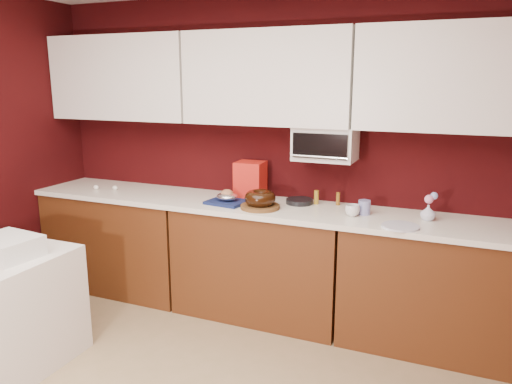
{
  "coord_description": "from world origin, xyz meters",
  "views": [
    {
      "loc": [
        1.42,
        -1.5,
        1.85
      ],
      "look_at": [
        -0.0,
        1.84,
        1.02
      ],
      "focal_mm": 35.0,
      "sensor_mm": 36.0,
      "label": 1
    }
  ],
  "objects_px": {
    "bundt_cake": "(260,198)",
    "flower_vase": "(428,212)",
    "toaster_oven": "(326,143)",
    "coffee_mug": "(353,209)",
    "newspaper_stack": "(7,247)",
    "pandoro_box": "(250,180)",
    "blue_jar": "(364,207)",
    "foil_ham_nest": "(227,197)"
  },
  "relations": [
    {
      "from": "bundt_cake",
      "to": "toaster_oven",
      "type": "bearing_deg",
      "value": 34.12
    },
    {
      "from": "pandoro_box",
      "to": "bundt_cake",
      "type": "bearing_deg",
      "value": -55.97
    },
    {
      "from": "bundt_cake",
      "to": "flower_vase",
      "type": "distance_m",
      "value": 1.19
    },
    {
      "from": "coffee_mug",
      "to": "newspaper_stack",
      "type": "bearing_deg",
      "value": -146.41
    },
    {
      "from": "blue_jar",
      "to": "flower_vase",
      "type": "xyz_separation_m",
      "value": [
        0.43,
        0.02,
        0.01
      ]
    },
    {
      "from": "coffee_mug",
      "to": "newspaper_stack",
      "type": "relative_size",
      "value": 0.26
    },
    {
      "from": "pandoro_box",
      "to": "blue_jar",
      "type": "relative_size",
      "value": 2.92
    },
    {
      "from": "coffee_mug",
      "to": "bundt_cake",
      "type": "bearing_deg",
      "value": -174.74
    },
    {
      "from": "toaster_oven",
      "to": "bundt_cake",
      "type": "xyz_separation_m",
      "value": [
        -0.41,
        -0.28,
        -0.39
      ]
    },
    {
      "from": "blue_jar",
      "to": "foil_ham_nest",
      "type": "bearing_deg",
      "value": -174.75
    },
    {
      "from": "bundt_cake",
      "to": "newspaper_stack",
      "type": "bearing_deg",
      "value": -135.54
    },
    {
      "from": "toaster_oven",
      "to": "bundt_cake",
      "type": "bearing_deg",
      "value": -145.88
    },
    {
      "from": "pandoro_box",
      "to": "coffee_mug",
      "type": "bearing_deg",
      "value": -15.37
    },
    {
      "from": "bundt_cake",
      "to": "flower_vase",
      "type": "xyz_separation_m",
      "value": [
        1.18,
        0.16,
        -0.02
      ]
    },
    {
      "from": "newspaper_stack",
      "to": "coffee_mug",
      "type": "bearing_deg",
      "value": 33.59
    },
    {
      "from": "flower_vase",
      "to": "newspaper_stack",
      "type": "xyz_separation_m",
      "value": [
        -2.4,
        -1.36,
        -0.15
      ]
    },
    {
      "from": "bundt_cake",
      "to": "pandoro_box",
      "type": "bearing_deg",
      "value": 126.76
    },
    {
      "from": "bundt_cake",
      "to": "flower_vase",
      "type": "height_order",
      "value": "bundt_cake"
    },
    {
      "from": "toaster_oven",
      "to": "newspaper_stack",
      "type": "bearing_deg",
      "value": -137.85
    },
    {
      "from": "newspaper_stack",
      "to": "flower_vase",
      "type": "bearing_deg",
      "value": 29.5
    },
    {
      "from": "pandoro_box",
      "to": "flower_vase",
      "type": "height_order",
      "value": "pandoro_box"
    },
    {
      "from": "newspaper_stack",
      "to": "pandoro_box",
      "type": "bearing_deg",
      "value": 54.75
    },
    {
      "from": "toaster_oven",
      "to": "coffee_mug",
      "type": "relative_size",
      "value": 4.57
    },
    {
      "from": "coffee_mug",
      "to": "blue_jar",
      "type": "bearing_deg",
      "value": 48.29
    },
    {
      "from": "pandoro_box",
      "to": "flower_vase",
      "type": "distance_m",
      "value": 1.37
    },
    {
      "from": "pandoro_box",
      "to": "flower_vase",
      "type": "xyz_separation_m",
      "value": [
        1.37,
        -0.1,
        -0.09
      ]
    },
    {
      "from": "foil_ham_nest",
      "to": "pandoro_box",
      "type": "bearing_deg",
      "value": 64.6
    },
    {
      "from": "toaster_oven",
      "to": "blue_jar",
      "type": "relative_size",
      "value": 4.37
    },
    {
      "from": "coffee_mug",
      "to": "toaster_oven",
      "type": "bearing_deg",
      "value": 141.11
    },
    {
      "from": "foil_ham_nest",
      "to": "bundt_cake",
      "type": "bearing_deg",
      "value": -8.25
    },
    {
      "from": "toaster_oven",
      "to": "newspaper_stack",
      "type": "distance_m",
      "value": 2.27
    },
    {
      "from": "bundt_cake",
      "to": "flower_vase",
      "type": "relative_size",
      "value": 1.89
    },
    {
      "from": "toaster_oven",
      "to": "newspaper_stack",
      "type": "height_order",
      "value": "toaster_oven"
    },
    {
      "from": "toaster_oven",
      "to": "bundt_cake",
      "type": "distance_m",
      "value": 0.63
    },
    {
      "from": "toaster_oven",
      "to": "coffee_mug",
      "type": "height_order",
      "value": "toaster_oven"
    },
    {
      "from": "foil_ham_nest",
      "to": "flower_vase",
      "type": "distance_m",
      "value": 1.47
    },
    {
      "from": "blue_jar",
      "to": "flower_vase",
      "type": "relative_size",
      "value": 0.83
    },
    {
      "from": "pandoro_box",
      "to": "blue_jar",
      "type": "distance_m",
      "value": 0.95
    },
    {
      "from": "coffee_mug",
      "to": "newspaper_stack",
      "type": "distance_m",
      "value": 2.29
    },
    {
      "from": "pandoro_box",
      "to": "blue_jar",
      "type": "xyz_separation_m",
      "value": [
        0.94,
        -0.12,
        -0.1
      ]
    },
    {
      "from": "newspaper_stack",
      "to": "foil_ham_nest",
      "type": "bearing_deg",
      "value": 53.25
    },
    {
      "from": "toaster_oven",
      "to": "coffee_mug",
      "type": "xyz_separation_m",
      "value": [
        0.27,
        -0.22,
        -0.43
      ]
    }
  ]
}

